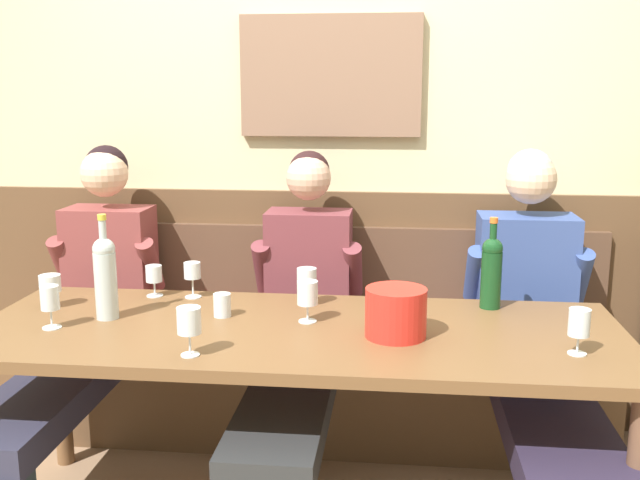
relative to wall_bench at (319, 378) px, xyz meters
The scene contains 19 objects.
room_wall_back 1.15m from the wall_bench, 89.94° to the left, with size 6.80×0.12×2.80m.
wood_wainscot_panel 0.34m from the wall_bench, 90.00° to the left, with size 6.80×0.03×1.10m, color brown.
wall_bench is the anchor object (origin of this frame).
dining_table 0.80m from the wall_bench, 90.00° to the right, with size 2.22×0.83×0.75m.
person_right_seat 1.06m from the wall_bench, 159.44° to the right, with size 0.48×1.27×1.31m.
person_center_left_seat 0.50m from the wall_bench, 96.69° to the right, with size 0.46×1.27×1.30m.
person_left_seat 1.00m from the wall_bench, 21.62° to the right, with size 0.50×1.28×1.31m.
ice_bucket 0.99m from the wall_bench, 65.89° to the right, with size 0.20×0.20×0.16m, color red.
wine_bottle_amber_mid 1.00m from the wall_bench, 29.60° to the right, with size 0.08×0.08×0.34m.
wine_bottle_clear_water 1.14m from the wall_bench, 135.73° to the right, with size 0.08×0.08×0.38m.
wine_glass_center_front 1.28m from the wall_bench, 136.30° to the right, with size 0.06×0.06×0.15m.
wine_glass_mid_left 1.23m from the wall_bench, 149.49° to the right, with size 0.08×0.08×0.12m.
wine_glass_mid_right 0.91m from the wall_bench, 148.46° to the right, with size 0.06×0.06×0.12m.
wine_glass_left_end 1.36m from the wall_bench, 43.78° to the right, with size 0.07×0.07×0.14m.
wine_glass_right_end 1.19m from the wall_bench, 106.11° to the right, with size 0.07×0.07×0.15m.
wine_glass_by_bottle 0.71m from the wall_bench, 90.39° to the right, with size 0.07×0.07×0.14m.
wine_glass_center_rear 0.82m from the wall_bench, 140.45° to the right, with size 0.07×0.07×0.14m.
wine_glass_near_bucket 0.85m from the wall_bench, 87.40° to the right, with size 0.07×0.07×0.15m.
water_tumbler_right 0.84m from the wall_bench, 115.24° to the right, with size 0.06×0.06×0.08m, color silver.
Camera 1 is at (0.33, -2.21, 1.55)m, focal length 40.60 mm.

